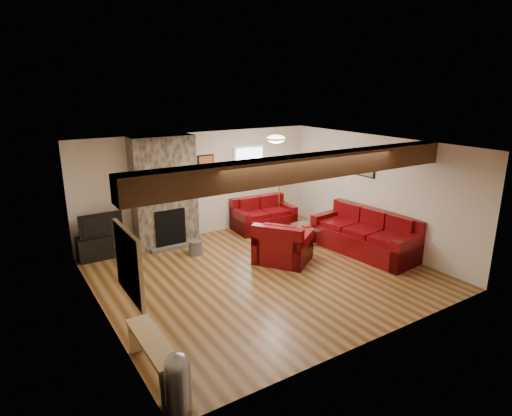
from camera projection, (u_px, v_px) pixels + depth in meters
The scene contains 18 objects.
room at pixel (263, 212), 8.01m from camera, with size 8.00×8.00×8.00m.
oak_beam at pixel (308, 167), 6.71m from camera, with size 6.00×0.36×0.38m, color #382010.
chimney_breast at pixel (165, 193), 9.52m from camera, with size 1.40×0.67×2.50m.
back_window at pixel (249, 167), 10.82m from camera, with size 0.90×0.08×1.10m, color white, non-canonical shape.
hatch_window at pixel (129, 264), 5.21m from camera, with size 0.08×1.00×0.90m, color tan, non-canonical shape.
ceiling_dome at pixel (276, 140), 8.88m from camera, with size 0.40×0.40×0.18m, color #F0E3CC, non-canonical shape.
artwork_back at pixel (206, 166), 10.16m from camera, with size 0.42×0.06×0.52m, color black, non-canonical shape.
artwork_right at pixel (365, 168), 9.65m from camera, with size 0.06×0.55×0.42m, color black, non-canonical shape.
sofa_three at pixel (365, 233), 9.30m from camera, with size 2.36×0.98×0.91m, color #47050A, non-canonical shape.
loveseat at pixel (264, 214), 10.82m from camera, with size 1.51×0.87×0.80m, color #47050A, non-canonical shape.
armchair_red at pixel (283, 241), 8.85m from camera, with size 1.06×0.93×0.86m, color #47050A, non-canonical shape.
coffee_table at pixel (307, 234), 9.94m from camera, with size 0.82×0.82×0.43m.
tv_cabinet at pixel (102, 246), 9.08m from camera, with size 0.99×0.40×0.50m, color black.
television at pixel (100, 224), 8.94m from camera, with size 0.88×0.12×0.51m, color black.
floor_lamp at pixel (279, 172), 10.86m from camera, with size 0.42×0.42×1.65m.
pine_bench at pixel (154, 357), 5.39m from camera, with size 0.31×1.31×0.49m, color tan, non-canonical shape.
pedal_bin at pixel (178, 383), 4.74m from camera, with size 0.30×0.30×0.74m, color #ACADB1, non-canonical shape.
coal_bucket at pixel (196, 247), 9.29m from camera, with size 0.34×0.34×0.32m, color slate, non-canonical shape.
Camera 1 is at (-4.25, -6.40, 3.55)m, focal length 30.00 mm.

